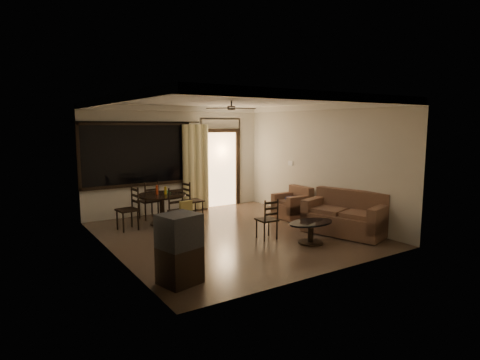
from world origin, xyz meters
TOP-DOWN VIEW (x-y plane):
  - ground at (0.00, 0.00)m, footprint 5.50×5.50m
  - room_shell at (0.59, 1.77)m, footprint 5.50×6.70m
  - dining_table at (-0.91, 1.63)m, footprint 1.13×1.13m
  - dining_chair_west at (-1.74, 1.54)m, footprint 0.46×0.46m
  - dining_chair_east at (-0.07, 1.71)m, footprint 0.46×0.46m
  - dining_chair_south at (-0.82, 0.77)m, footprint 0.46×0.51m
  - dining_chair_north at (-0.99, 2.29)m, footprint 0.46×0.46m
  - tv_cabinet at (-2.05, -1.86)m, footprint 0.64×0.61m
  - sofa at (2.07, -1.30)m, footprint 1.33×1.85m
  - armchair at (2.10, 0.45)m, footprint 0.76×0.76m
  - coffee_table at (0.94, -1.42)m, footprint 0.99×0.59m
  - side_chair at (0.41, -0.70)m, footprint 0.39×0.39m

SIDE VIEW (x-z plane):
  - ground at x=0.00m, z-range 0.00..0.00m
  - side_chair at x=0.41m, z-range -0.17..0.67m
  - dining_chair_west at x=-1.74m, z-range -0.19..0.76m
  - dining_chair_east at x=-0.07m, z-range -0.19..0.76m
  - dining_chair_north at x=-0.99m, z-range -0.19..0.76m
  - coffee_table at x=0.94m, z-range 0.07..0.50m
  - dining_chair_south at x=-0.82m, z-range -0.17..0.78m
  - armchair at x=2.10m, z-range -0.07..0.69m
  - sofa at x=2.07m, z-range -0.09..0.80m
  - tv_cabinet at x=-2.05m, z-range 0.00..1.04m
  - dining_table at x=-0.91m, z-range 0.09..1.02m
  - room_shell at x=0.59m, z-range -0.92..4.58m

